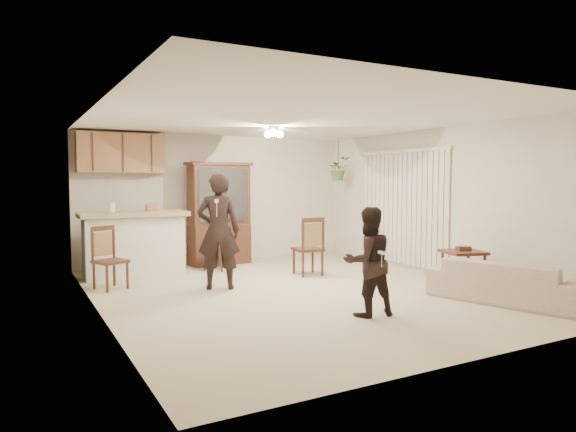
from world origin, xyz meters
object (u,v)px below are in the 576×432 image
adult (219,229)px  chair_bar (111,271)px  sofa (506,275)px  child (368,260)px  chair_hutch_left (218,255)px  china_hutch (219,214)px  chair_hutch_right (308,259)px  side_table (463,270)px

adult → chair_bar: bearing=-4.0°
sofa → adult: 4.04m
child → chair_bar: size_ratio=1.45×
chair_bar → chair_hutch_left: (1.98, 0.78, 0.00)m
adult → china_hutch: size_ratio=0.92×
chair_bar → chair_hutch_right: size_ratio=0.94×
sofa → chair_hutch_right: (-1.30, 2.95, -0.09)m
sofa → chair_bar: bearing=35.0°
sofa → chair_hutch_left: 4.83m
chair_bar → chair_hutch_left: bearing=-2.1°
china_hutch → chair_hutch_left: china_hutch is taller
adult → china_hutch: china_hutch is taller
chair_hutch_right → child: bearing=79.0°
china_hutch → chair_hutch_left: (-0.26, -0.59, -0.70)m
sofa → china_hutch: (-2.23, 4.73, 0.60)m
sofa → child: child is taller
sofa → chair_hutch_left: (-2.48, 4.14, -0.10)m
adult → chair_hutch_right: (1.74, 0.35, -0.62)m
china_hutch → chair_bar: size_ratio=2.10×
child → chair_bar: bearing=-43.6°
side_table → chair_bar: size_ratio=0.71×
child → chair_hutch_left: 3.86m
sofa → chair_hutch_left: bearing=13.0°
child → china_hutch: size_ratio=0.69×
sofa → china_hutch: china_hutch is taller
chair_hutch_left → chair_hutch_right: chair_hutch_right is taller
chair_bar → sofa: bearing=-60.5°
sofa → chair_bar: (-4.46, 3.36, -0.10)m
adult → chair_hutch_right: size_ratio=1.81×
child → sofa: bearing=178.3°
china_hutch → side_table: (2.30, -3.93, -0.66)m
adult → china_hutch: 2.28m
sofa → side_table: bearing=-23.0°
chair_hutch_left → sofa: bearing=-9.5°
adult → chair_hutch_left: (0.56, 1.54, -0.63)m
sofa → adult: size_ratio=1.04×
side_table → sofa: bearing=-95.0°
side_table → chair_hutch_left: size_ratio=0.70×
adult → side_table: bearing=173.9°
china_hutch → chair_bar: china_hutch is taller
chair_hutch_right → adult: bearing=15.6°
china_hutch → chair_hutch_right: bearing=-66.3°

